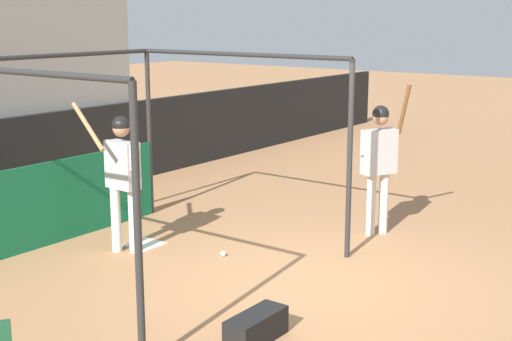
# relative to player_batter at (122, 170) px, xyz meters

# --- Properties ---
(ground_plane) EXTENTS (60.00, 60.00, 0.00)m
(ground_plane) POSITION_rel_player_batter_xyz_m (0.42, -2.63, -1.11)
(ground_plane) COLOR #A8754C
(outfield_wall) EXTENTS (24.00, 0.12, 1.49)m
(outfield_wall) POSITION_rel_player_batter_xyz_m (0.42, 3.02, -0.36)
(outfield_wall) COLOR black
(outfield_wall) RESTS_ON ground
(batting_cage) EXTENTS (3.76, 3.61, 2.58)m
(batting_cage) POSITION_rel_player_batter_xyz_m (-0.27, 0.42, 0.02)
(batting_cage) COLOR #282828
(batting_cage) RESTS_ON ground
(home_plate) EXTENTS (0.44, 0.44, 0.02)m
(home_plate) POSITION_rel_player_batter_xyz_m (0.36, -0.01, -1.10)
(home_plate) COLOR white
(home_plate) RESTS_ON ground
(player_batter) EXTENTS (0.53, 0.95, 1.97)m
(player_batter) POSITION_rel_player_batter_xyz_m (0.00, 0.00, 0.00)
(player_batter) COLOR silver
(player_batter) RESTS_ON ground
(player_waiting) EXTENTS (0.86, 0.60, 2.18)m
(player_waiting) POSITION_rel_player_batter_xyz_m (2.71, -2.32, 0.03)
(player_waiting) COLOR silver
(player_waiting) RESTS_ON ground
(equipment_bag) EXTENTS (0.70, 0.28, 0.28)m
(equipment_bag) POSITION_rel_player_batter_xyz_m (-1.10, -2.98, -0.97)
(equipment_bag) COLOR black
(equipment_bag) RESTS_ON ground
(baseball) EXTENTS (0.07, 0.07, 0.07)m
(baseball) POSITION_rel_player_batter_xyz_m (0.63, -1.17, -1.07)
(baseball) COLOR white
(baseball) RESTS_ON ground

